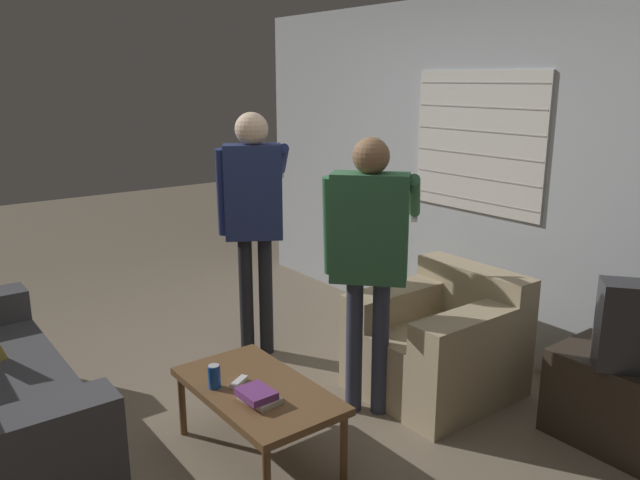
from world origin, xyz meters
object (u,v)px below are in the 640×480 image
Objects in this scene: person_right_standing at (369,243)px; spare_remote at (239,382)px; book_stack at (258,396)px; coffee_table at (257,394)px; armchair_beige at (440,343)px; soda_can at (214,376)px; person_left_standing at (254,204)px.

person_right_standing is 1.06m from spare_remote.
person_right_standing is at bearing 99.65° from book_stack.
coffee_table is 0.58× the size of person_right_standing.
spare_remote is at bearing 83.68° from armchair_beige.
armchair_beige is 1.41m from book_stack.
book_stack is 1.71× the size of soda_can.
coffee_table is 0.12m from spare_remote.
coffee_table is 1.04m from person_right_standing.
armchair_beige is at bearing 82.21° from soda_can.
soda_can reaches higher than spare_remote.
person_left_standing is at bearing 148.58° from book_stack.
soda_can is at bearing -139.57° from person_right_standing.
person_left_standing is 1.48m from soda_can.
spare_remote is (0.05, 0.12, -0.05)m from soda_can.
soda_can is (-0.13, -0.18, 0.10)m from coffee_table.
soda_can is (-0.12, -0.96, -0.59)m from person_right_standing.
person_right_standing is at bearing -54.20° from person_left_standing.
person_right_standing is at bearing 90.88° from coffee_table.
person_left_standing is 1.12m from person_right_standing.
coffee_table is at bearing 86.94° from armchair_beige.
armchair_beige reaches higher than soda_can.
person_right_standing is (-0.01, 0.78, 0.69)m from coffee_table.
armchair_beige is at bearing -30.92° from person_left_standing.
book_stack is (0.06, -1.41, 0.11)m from armchair_beige.
coffee_table is at bearing -131.77° from person_right_standing.
armchair_beige is 0.54× the size of person_right_standing.
person_right_standing is 1.07m from book_stack.
person_right_standing reaches higher than soda_can.
book_stack is at bearing -29.77° from coffee_table.
book_stack is at bearing 92.58° from armchair_beige.
armchair_beige is 0.94× the size of coffee_table.
person_left_standing reaches higher than spare_remote.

